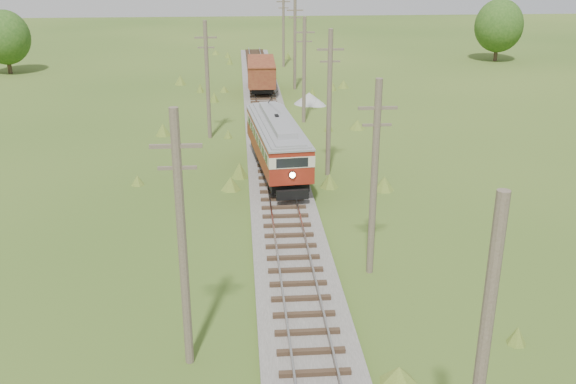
{
  "coord_description": "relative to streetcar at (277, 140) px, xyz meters",
  "views": [
    {
      "loc": [
        -2.25,
        -6.85,
        13.46
      ],
      "look_at": [
        0.0,
        22.09,
        2.32
      ],
      "focal_mm": 40.0,
      "sensor_mm": 36.0,
      "label": 1
    }
  ],
  "objects": [
    {
      "name": "railbed_main",
      "position": [
        -0.0,
        3.11,
        -2.2
      ],
      "size": [
        3.6,
        96.0,
        0.57
      ],
      "color": "#605B54",
      "rests_on": "ground"
    },
    {
      "name": "streetcar",
      "position": [
        0.0,
        0.0,
        0.0
      ],
      "size": [
        3.53,
        11.04,
        4.99
      ],
      "rotation": [
        0.0,
        0.0,
        0.09
      ],
      "color": "black",
      "rests_on": "ground"
    },
    {
      "name": "gondola",
      "position": [
        -0.0,
        24.48,
        -0.41
      ],
      "size": [
        2.73,
        7.96,
        2.63
      ],
      "rotation": [
        0.0,
        0.0,
        -0.02
      ],
      "color": "black",
      "rests_on": "ground"
    },
    {
      "name": "gravel_pile",
      "position": [
        4.26,
        19.5,
        -1.9
      ],
      "size": [
        2.86,
        3.03,
        1.04
      ],
      "color": "gray",
      "rests_on": "ground"
    },
    {
      "name": "utility_pole_r_1",
      "position": [
        3.1,
        -25.89,
        2.01
      ],
      "size": [
        0.3,
        0.3,
        8.8
      ],
      "color": "brown",
      "rests_on": "ground"
    },
    {
      "name": "utility_pole_r_2",
      "position": [
        3.3,
        -12.89,
        2.04
      ],
      "size": [
        1.6,
        0.3,
        8.6
      ],
      "color": "brown",
      "rests_on": "ground"
    },
    {
      "name": "utility_pole_r_3",
      "position": [
        3.2,
        0.11,
        2.24
      ],
      "size": [
        1.6,
        0.3,
        9.0
      ],
      "color": "brown",
      "rests_on": "ground"
    },
    {
      "name": "utility_pole_r_4",
      "position": [
        3.0,
        13.11,
        1.93
      ],
      "size": [
        1.6,
        0.3,
        8.4
      ],
      "color": "brown",
      "rests_on": "ground"
    },
    {
      "name": "utility_pole_r_5",
      "position": [
        3.4,
        26.11,
        2.19
      ],
      "size": [
        1.6,
        0.3,
        8.9
      ],
      "color": "brown",
      "rests_on": "ground"
    },
    {
      "name": "utility_pole_r_6",
      "position": [
        3.2,
        39.11,
        2.09
      ],
      "size": [
        1.6,
        0.3,
        8.7
      ],
      "color": "brown",
      "rests_on": "ground"
    },
    {
      "name": "utility_pole_l_a",
      "position": [
        -4.2,
        -18.89,
        2.24
      ],
      "size": [
        1.6,
        0.3,
        9.0
      ],
      "color": "brown",
      "rests_on": "ground"
    },
    {
      "name": "utility_pole_l_b",
      "position": [
        -4.5,
        9.11,
        2.04
      ],
      "size": [
        1.6,
        0.3,
        8.6
      ],
      "color": "brown",
      "rests_on": "ground"
    },
    {
      "name": "tree_mid_a",
      "position": [
        -28.0,
        37.11,
        1.63
      ],
      "size": [
        5.46,
        5.46,
        7.03
      ],
      "color": "#38281C",
      "rests_on": "ground"
    },
    {
      "name": "tree_mid_b",
      "position": [
        30.0,
        41.11,
        1.94
      ],
      "size": [
        5.88,
        5.88,
        7.57
      ],
      "color": "#38281C",
      "rests_on": "ground"
    }
  ]
}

